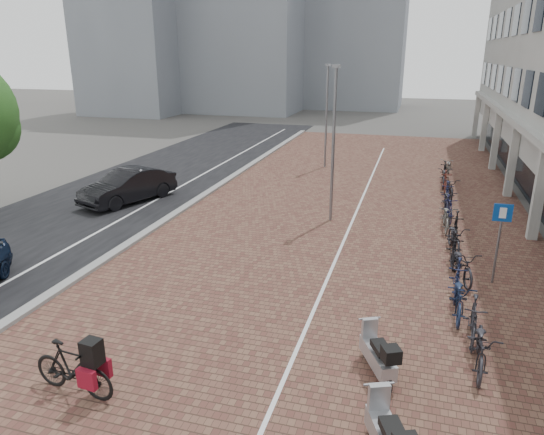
{
  "coord_description": "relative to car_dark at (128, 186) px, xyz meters",
  "views": [
    {
      "loc": [
        4.45,
        -9.21,
        6.57
      ],
      "look_at": [
        0.0,
        6.0,
        1.3
      ],
      "focal_mm": 32.94,
      "sensor_mm": 36.0,
      "label": 1
    }
  ],
  "objects": [
    {
      "name": "parking_sign",
      "position": [
        15.03,
        -4.51,
        0.92
      ],
      "size": [
        0.52,
        0.1,
        2.48
      ],
      "rotation": [
        0.0,
        0.0,
        0.04
      ],
      "color": "slate",
      "rests_on": "ground"
    },
    {
      "name": "parking_line",
      "position": [
        10.26,
        1.89,
        -0.72
      ],
      "size": [
        0.1,
        30.0,
        0.0
      ],
      "primitive_type": "cube",
      "color": "white",
      "rests_on": "plaza_brick"
    },
    {
      "name": "lane_line",
      "position": [
        1.06,
        1.89,
        -0.73
      ],
      "size": [
        0.12,
        44.0,
        0.0
      ],
      "primitive_type": "cube",
      "color": "white",
      "rests_on": "street_asphalt"
    },
    {
      "name": "scooter_front",
      "position": [
        12.1,
        -10.0,
        -0.21
      ],
      "size": [
        1.13,
        1.64,
        1.09
      ],
      "primitive_type": null,
      "rotation": [
        0.0,
        0.0,
        0.45
      ],
      "color": "#A8A8AD",
      "rests_on": "ground"
    },
    {
      "name": "curb",
      "position": [
        2.96,
        1.89,
        -0.68
      ],
      "size": [
        0.35,
        42.0,
        0.14
      ],
      "primitive_type": "cube",
      "color": "gray",
      "rests_on": "ground"
    },
    {
      "name": "car_dark",
      "position": [
        0.0,
        0.0,
        0.0
      ],
      "size": [
        3.04,
        4.84,
        1.51
      ],
      "primitive_type": "imported",
      "rotation": [
        0.0,
        0.0,
        -0.34
      ],
      "color": "black",
      "rests_on": "ground"
    },
    {
      "name": "plaza_brick",
      "position": [
        10.06,
        1.89,
        -0.74
      ],
      "size": [
        14.5,
        42.0,
        0.04
      ],
      "primitive_type": "cube",
      "color": "brown",
      "rests_on": "ground"
    },
    {
      "name": "hero_bike",
      "position": [
        6.32,
        -12.32,
        -0.15
      ],
      "size": [
        1.97,
        0.74,
        1.36
      ],
      "rotation": [
        0.0,
        0.0,
        1.47
      ],
      "color": "black",
      "rests_on": "ground"
    },
    {
      "name": "lamp_near",
      "position": [
        9.37,
        -0.08,
        2.28
      ],
      "size": [
        0.12,
        0.12,
        6.07
      ],
      "primitive_type": "cylinder",
      "color": "slate",
      "rests_on": "ground"
    },
    {
      "name": "street_asphalt",
      "position": [
        -0.94,
        1.89,
        -0.75
      ],
      "size": [
        8.0,
        50.0,
        0.03
      ],
      "primitive_type": "cube",
      "color": "black",
      "rests_on": "ground"
    },
    {
      "name": "lamp_far",
      "position": [
        7.32,
        9.66,
        2.18
      ],
      "size": [
        0.12,
        0.12,
        5.87
      ],
      "primitive_type": "cylinder",
      "color": "slate",
      "rests_on": "ground"
    },
    {
      "name": "bike_row",
      "position": [
        14.05,
        0.09,
        -0.23
      ],
      "size": [
        1.29,
        20.45,
        1.05
      ],
      "color": "#232228",
      "rests_on": "ground"
    },
    {
      "name": "ground",
      "position": [
        8.06,
        -10.11,
        -0.75
      ],
      "size": [
        140.0,
        140.0,
        0.0
      ],
      "primitive_type": "plane",
      "color": "#474442",
      "rests_on": "ground"
    }
  ]
}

